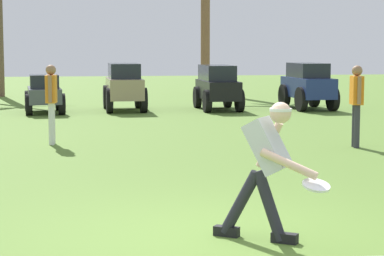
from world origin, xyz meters
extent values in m
plane|color=#567A2D|center=(0.00, 0.00, 0.00)|extent=(80.00, 80.00, 0.00)
cylinder|color=#23232D|center=(0.55, -0.20, 0.36)|extent=(0.36, 0.30, 0.72)
cube|color=black|center=(0.68, -0.29, 0.05)|extent=(0.27, 0.23, 0.10)
cylinder|color=#23232D|center=(0.30, -0.03, 0.36)|extent=(0.43, 0.35, 0.69)
cube|color=black|center=(0.17, 0.06, 0.05)|extent=(0.27, 0.23, 0.10)
cube|color=silver|center=(0.53, -0.19, 0.96)|extent=(0.55, 0.53, 0.57)
sphere|color=beige|center=(0.64, -0.26, 1.29)|extent=(0.29, 0.29, 0.21)
cylinder|color=white|center=(0.64, -0.26, 1.32)|extent=(0.30, 0.30, 0.03)
cylinder|color=beige|center=(0.66, -0.49, 0.82)|extent=(0.52, 0.39, 0.27)
cylinder|color=beige|center=(0.60, 0.01, 0.94)|extent=(0.28, 0.23, 0.49)
cylinder|color=white|center=(0.87, -0.67, 0.64)|extent=(0.32, 0.32, 0.10)
cylinder|color=silver|center=(-1.77, 7.47, 0.41)|extent=(0.12, 0.12, 0.82)
cylinder|color=silver|center=(-1.76, 7.65, 0.41)|extent=(0.12, 0.12, 0.82)
cube|color=orange|center=(-1.76, 7.56, 1.09)|extent=(0.23, 0.36, 0.54)
cylinder|color=#936B4C|center=(-1.78, 7.35, 1.10)|extent=(0.08, 0.08, 0.52)
cylinder|color=#936B4C|center=(-1.75, 7.76, 1.10)|extent=(0.08, 0.08, 0.52)
sphere|color=#936B4C|center=(-1.76, 7.56, 1.46)|extent=(0.22, 0.22, 0.20)
cylinder|color=#33333D|center=(3.95, 6.12, 0.41)|extent=(0.12, 0.12, 0.82)
cylinder|color=#33333D|center=(3.97, 6.29, 0.41)|extent=(0.12, 0.12, 0.82)
cube|color=orange|center=(3.96, 6.20, 1.09)|extent=(0.25, 0.37, 0.54)
cylinder|color=#936B4C|center=(3.93, 6.00, 1.10)|extent=(0.08, 0.08, 0.52)
cylinder|color=#936B4C|center=(3.99, 6.41, 1.10)|extent=(0.08, 0.08, 0.52)
sphere|color=#936B4C|center=(3.96, 6.20, 1.46)|extent=(0.23, 0.23, 0.20)
cube|color=#474C51|center=(-2.16, 14.64, 0.51)|extent=(1.06, 2.26, 0.42)
cube|color=#1E232B|center=(-2.15, 14.54, 0.91)|extent=(0.87, 1.15, 0.38)
cylinder|color=black|center=(-2.66, 15.38, 0.30)|extent=(0.22, 0.61, 0.60)
cylinder|color=black|center=(-1.76, 15.44, 0.30)|extent=(0.22, 0.61, 0.60)
cylinder|color=black|center=(-2.55, 13.84, 0.30)|extent=(0.22, 0.61, 0.60)
cylinder|color=black|center=(-1.65, 13.90, 0.30)|extent=(0.22, 0.61, 0.60)
cube|color=#998466|center=(0.17, 14.99, 0.66)|extent=(1.00, 2.36, 0.60)
cube|color=#1E232B|center=(0.17, 15.04, 1.18)|extent=(0.88, 1.56, 0.44)
cylinder|color=black|center=(-0.32, 15.76, 0.36)|extent=(0.19, 0.72, 0.72)
cylinder|color=black|center=(0.66, 15.77, 0.36)|extent=(0.19, 0.72, 0.72)
cylinder|color=black|center=(-0.31, 14.20, 0.36)|extent=(0.19, 0.72, 0.72)
cylinder|color=black|center=(0.67, 14.21, 0.36)|extent=(0.19, 0.72, 0.72)
cube|color=black|center=(2.97, 14.80, 0.60)|extent=(0.97, 2.41, 0.55)
cube|color=#1E232B|center=(2.97, 14.95, 1.11)|extent=(0.86, 1.80, 0.46)
cylinder|color=black|center=(2.48, 15.63, 0.33)|extent=(0.18, 0.66, 0.66)
cylinder|color=black|center=(3.44, 15.64, 0.33)|extent=(0.18, 0.66, 0.66)
cylinder|color=black|center=(2.49, 13.96, 0.33)|extent=(0.18, 0.66, 0.66)
cylinder|color=black|center=(3.45, 13.96, 0.33)|extent=(0.18, 0.66, 0.66)
cube|color=navy|center=(5.72, 14.60, 0.66)|extent=(1.07, 2.39, 0.60)
cube|color=#1E232B|center=(5.72, 14.65, 1.18)|extent=(0.92, 1.58, 0.44)
cylinder|color=black|center=(5.20, 15.36, 0.36)|extent=(0.21, 0.73, 0.72)
cylinder|color=black|center=(6.18, 15.40, 0.36)|extent=(0.21, 0.73, 0.72)
cylinder|color=black|center=(5.26, 13.80, 0.36)|extent=(0.21, 0.73, 0.72)
cylinder|color=black|center=(6.24, 13.84, 0.36)|extent=(0.21, 0.73, 0.72)
cylinder|color=brown|center=(3.98, 22.65, 3.36)|extent=(0.37, 0.37, 6.72)
camera|label=1|loc=(-1.36, -7.26, 1.94)|focal=70.00mm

